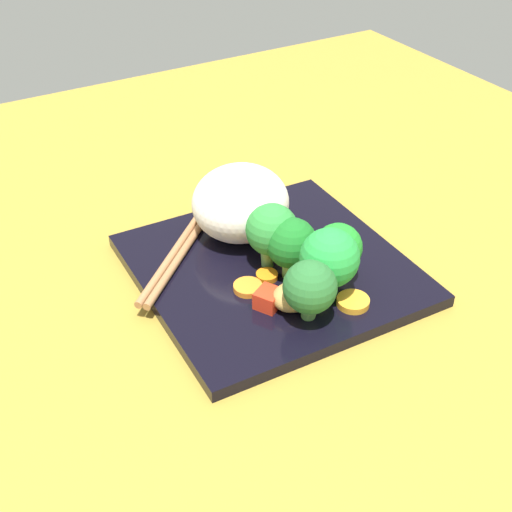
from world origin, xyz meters
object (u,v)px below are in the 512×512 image
object	(u,v)px
rice_mound	(237,204)
carrot_slice_2	(296,291)
square_plate	(271,269)
chopstick_pair	(186,240)
broccoli_floret_2	(292,244)

from	to	relation	value
rice_mound	carrot_slice_2	xyz separation A→B (cm)	(0.10, -10.92, -3.50)
square_plate	rice_mound	distance (cm)	7.43
square_plate	chopstick_pair	size ratio (longest dim) A/B	1.47
carrot_slice_2	square_plate	bearing A→B (deg)	86.27
rice_mound	broccoli_floret_2	bearing A→B (deg)	-81.95
broccoli_floret_2	chopstick_pair	world-z (taller)	broccoli_floret_2
carrot_slice_2	rice_mound	bearing A→B (deg)	90.55
broccoli_floret_2	rice_mound	bearing A→B (deg)	98.05
rice_mound	carrot_slice_2	distance (cm)	11.46
square_plate	rice_mound	size ratio (longest dim) A/B	2.49
square_plate	carrot_slice_2	world-z (taller)	carrot_slice_2
rice_mound	chopstick_pair	xyz separation A→B (cm)	(-5.13, 1.30, -3.38)
square_plate	chopstick_pair	distance (cm)	9.23
broccoli_floret_2	carrot_slice_2	size ratio (longest dim) A/B	1.99
broccoli_floret_2	chopstick_pair	xyz separation A→B (cm)	(-6.30, 9.56, -3.05)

